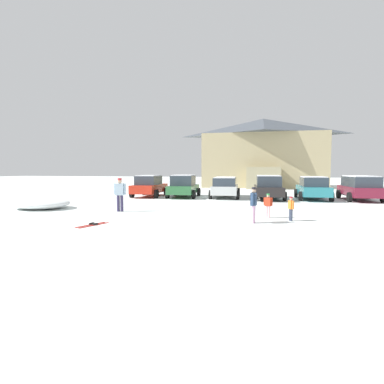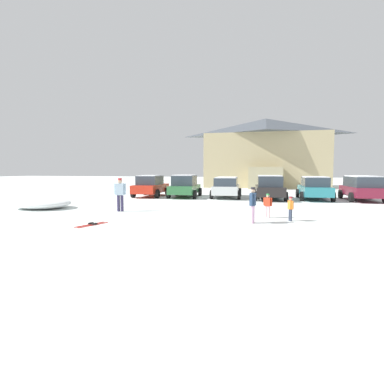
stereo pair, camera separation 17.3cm
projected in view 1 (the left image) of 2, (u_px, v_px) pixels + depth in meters
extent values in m
plane|color=white|center=(152.00, 236.00, 9.32)|extent=(160.00, 160.00, 0.00)
cube|color=tan|center=(263.00, 161.00, 36.96)|extent=(14.28, 7.96, 6.32)
pyramid|color=#434952|center=(263.00, 127.00, 36.66)|extent=(14.90, 8.58, 2.03)
cube|color=tan|center=(263.00, 178.00, 32.58)|extent=(3.66, 1.92, 2.40)
cube|color=red|center=(150.00, 188.00, 23.41)|extent=(1.97, 4.21, 0.62)
cube|color=#2D3842|center=(149.00, 180.00, 23.16)|extent=(1.66, 2.22, 0.66)
cube|color=white|center=(149.00, 176.00, 23.14)|extent=(1.55, 2.11, 0.06)
cylinder|color=black|center=(144.00, 191.00, 24.87)|extent=(0.25, 0.65, 0.64)
cylinder|color=black|center=(166.00, 191.00, 24.50)|extent=(0.25, 0.65, 0.64)
cylinder|color=black|center=(132.00, 193.00, 22.37)|extent=(0.25, 0.65, 0.64)
cylinder|color=black|center=(156.00, 194.00, 22.00)|extent=(0.25, 0.65, 0.64)
cube|color=#2C6738|center=(184.00, 189.00, 22.86)|extent=(2.14, 4.25, 0.59)
cube|color=#2D3842|center=(183.00, 180.00, 22.61)|extent=(1.76, 2.27, 0.73)
cube|color=white|center=(183.00, 175.00, 22.58)|extent=(1.64, 2.15, 0.06)
cylinder|color=black|center=(175.00, 192.00, 24.29)|extent=(0.27, 0.66, 0.64)
cylinder|color=black|center=(199.00, 192.00, 23.98)|extent=(0.27, 0.66, 0.64)
cylinder|color=black|center=(167.00, 194.00, 21.78)|extent=(0.27, 0.66, 0.64)
cylinder|color=black|center=(194.00, 194.00, 21.46)|extent=(0.27, 0.66, 0.64)
cube|color=silver|center=(225.00, 189.00, 22.56)|extent=(2.14, 4.69, 0.60)
cube|color=#2D3842|center=(225.00, 182.00, 22.43)|extent=(1.84, 3.58, 0.57)
cube|color=white|center=(225.00, 177.00, 22.41)|extent=(1.72, 3.40, 0.06)
cylinder|color=black|center=(214.00, 192.00, 24.14)|extent=(0.27, 0.65, 0.64)
cylinder|color=black|center=(239.00, 192.00, 23.82)|extent=(0.27, 0.65, 0.64)
cylinder|color=black|center=(211.00, 195.00, 21.36)|extent=(0.27, 0.65, 0.64)
cylinder|color=black|center=(238.00, 195.00, 21.03)|extent=(0.27, 0.65, 0.64)
cube|color=black|center=(268.00, 190.00, 21.33)|extent=(2.14, 4.68, 0.61)
cube|color=#2D3842|center=(268.00, 181.00, 21.06)|extent=(1.77, 2.48, 0.71)
cube|color=white|center=(268.00, 176.00, 21.03)|extent=(1.66, 2.35, 0.06)
cylinder|color=black|center=(253.00, 193.00, 22.92)|extent=(0.26, 0.65, 0.64)
cylinder|color=black|center=(280.00, 193.00, 22.57)|extent=(0.26, 0.65, 0.64)
cylinder|color=black|center=(254.00, 196.00, 20.14)|extent=(0.26, 0.65, 0.64)
cylinder|color=black|center=(285.00, 196.00, 19.79)|extent=(0.26, 0.65, 0.64)
cube|color=teal|center=(313.00, 190.00, 21.09)|extent=(1.89, 4.40, 0.62)
cube|color=#2D3842|center=(313.00, 182.00, 20.84)|extent=(1.63, 2.30, 0.63)
cube|color=white|center=(314.00, 177.00, 20.81)|extent=(1.52, 2.19, 0.06)
cylinder|color=black|center=(296.00, 193.00, 22.64)|extent=(0.23, 0.64, 0.64)
cylinder|color=black|center=(323.00, 194.00, 22.22)|extent=(0.23, 0.64, 0.64)
cylinder|color=black|center=(301.00, 196.00, 20.01)|extent=(0.23, 0.64, 0.64)
cylinder|color=black|center=(332.00, 197.00, 19.59)|extent=(0.23, 0.64, 0.64)
cube|color=maroon|center=(360.00, 191.00, 20.37)|extent=(1.98, 4.31, 0.63)
cube|color=#2D3842|center=(360.00, 182.00, 20.24)|extent=(1.72, 3.28, 0.68)
cube|color=white|center=(361.00, 176.00, 20.21)|extent=(1.61, 3.12, 0.06)
cylinder|color=black|center=(339.00, 194.00, 21.89)|extent=(0.24, 0.65, 0.64)
cylinder|color=black|center=(368.00, 194.00, 21.47)|extent=(0.24, 0.65, 0.64)
cylinder|color=black|center=(349.00, 197.00, 19.32)|extent=(0.24, 0.65, 0.64)
cylinder|color=black|center=(383.00, 198.00, 18.90)|extent=(0.24, 0.65, 0.64)
cylinder|color=beige|center=(269.00, 212.00, 12.94)|extent=(0.09, 0.09, 0.51)
cylinder|color=beige|center=(267.00, 212.00, 13.00)|extent=(0.09, 0.09, 0.51)
cube|color=red|center=(268.00, 202.00, 12.93)|extent=(0.29, 0.22, 0.36)
cylinder|color=red|center=(272.00, 202.00, 12.85)|extent=(0.07, 0.07, 0.35)
cylinder|color=red|center=(264.00, 201.00, 13.02)|extent=(0.07, 0.07, 0.35)
sphere|color=tan|center=(268.00, 196.00, 12.92)|extent=(0.13, 0.13, 0.13)
cylinder|color=green|center=(268.00, 194.00, 12.91)|extent=(0.13, 0.13, 0.06)
cylinder|color=#373152|center=(118.00, 203.00, 14.92)|extent=(0.15, 0.15, 0.82)
cylinder|color=#373152|center=(122.00, 203.00, 14.91)|extent=(0.15, 0.15, 0.82)
cube|color=#A7C1D6|center=(120.00, 189.00, 14.86)|extent=(0.44, 0.32, 0.58)
cylinder|color=#A7C1D6|center=(115.00, 189.00, 14.87)|extent=(0.11, 0.11, 0.55)
cylinder|color=#A7C1D6|center=(125.00, 189.00, 14.85)|extent=(0.11, 0.11, 0.55)
sphere|color=tan|center=(120.00, 181.00, 14.83)|extent=(0.21, 0.21, 0.21)
cylinder|color=#BA2F33|center=(120.00, 179.00, 14.83)|extent=(0.20, 0.20, 0.10)
cylinder|color=#333B4F|center=(290.00, 215.00, 12.22)|extent=(0.09, 0.09, 0.49)
cylinder|color=#333B4F|center=(291.00, 215.00, 12.11)|extent=(0.09, 0.09, 0.49)
cube|color=orange|center=(291.00, 205.00, 12.14)|extent=(0.23, 0.27, 0.34)
cylinder|color=orange|center=(289.00, 204.00, 12.28)|extent=(0.07, 0.07, 0.33)
cylinder|color=orange|center=(293.00, 205.00, 11.99)|extent=(0.07, 0.07, 0.33)
sphere|color=tan|center=(291.00, 199.00, 12.12)|extent=(0.12, 0.12, 0.12)
cylinder|color=#B12934|center=(291.00, 197.00, 12.11)|extent=(0.12, 0.12, 0.06)
cylinder|color=#DEA8CD|center=(254.00, 214.00, 11.73)|extent=(0.13, 0.13, 0.69)
cylinder|color=#DEA8CD|center=(253.00, 215.00, 11.59)|extent=(0.13, 0.13, 0.69)
cube|color=navy|center=(254.00, 199.00, 11.62)|extent=(0.24, 0.36, 0.49)
cylinder|color=navy|center=(255.00, 198.00, 11.82)|extent=(0.09, 0.09, 0.46)
cylinder|color=navy|center=(253.00, 199.00, 11.42)|extent=(0.09, 0.09, 0.46)
sphere|color=tan|center=(254.00, 191.00, 11.59)|extent=(0.18, 0.18, 0.18)
cylinder|color=#252329|center=(254.00, 188.00, 11.59)|extent=(0.17, 0.17, 0.08)
cube|color=red|center=(94.00, 225.00, 11.16)|extent=(0.50, 1.32, 0.02)
cube|color=black|center=(95.00, 224.00, 11.20)|extent=(0.14, 0.22, 0.06)
cube|color=red|center=(91.00, 225.00, 11.26)|extent=(0.50, 1.32, 0.02)
cube|color=black|center=(92.00, 223.00, 11.30)|extent=(0.14, 0.22, 0.06)
ellipsoid|color=white|center=(41.00, 203.00, 16.03)|extent=(3.15, 2.52, 0.58)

